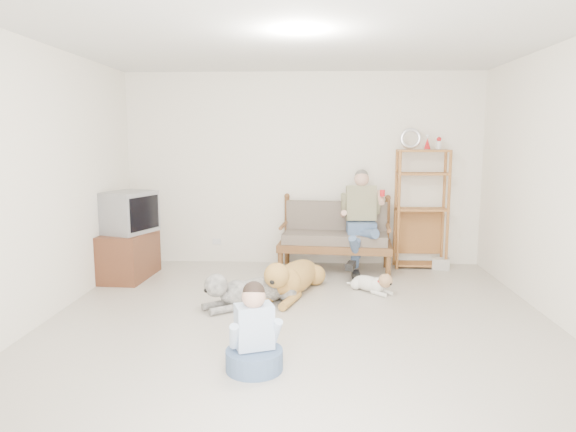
{
  "coord_description": "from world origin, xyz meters",
  "views": [
    {
      "loc": [
        0.1,
        -4.53,
        1.78
      ],
      "look_at": [
        -0.14,
        1.0,
        0.95
      ],
      "focal_mm": 32.0,
      "sensor_mm": 36.0,
      "label": 1
    }
  ],
  "objects_px": {
    "loveseat": "(335,235)",
    "tv_stand": "(129,255)",
    "golden_retriever": "(292,278)",
    "etagere": "(421,208)"
  },
  "relations": [
    {
      "from": "loveseat",
      "to": "tv_stand",
      "type": "relative_size",
      "value": 1.67
    },
    {
      "from": "loveseat",
      "to": "golden_retriever",
      "type": "bearing_deg",
      "value": -109.45
    },
    {
      "from": "etagere",
      "to": "tv_stand",
      "type": "distance_m",
      "value": 3.97
    },
    {
      "from": "etagere",
      "to": "tv_stand",
      "type": "xyz_separation_m",
      "value": [
        -3.86,
        -0.72,
        -0.54
      ]
    },
    {
      "from": "loveseat",
      "to": "golden_retriever",
      "type": "relative_size",
      "value": 1.01
    },
    {
      "from": "loveseat",
      "to": "etagere",
      "type": "distance_m",
      "value": 1.26
    },
    {
      "from": "tv_stand",
      "to": "golden_retriever",
      "type": "relative_size",
      "value": 0.6
    },
    {
      "from": "golden_retriever",
      "to": "tv_stand",
      "type": "bearing_deg",
      "value": -178.57
    },
    {
      "from": "etagere",
      "to": "tv_stand",
      "type": "height_order",
      "value": "etagere"
    },
    {
      "from": "tv_stand",
      "to": "loveseat",
      "type": "bearing_deg",
      "value": 15.21
    }
  ]
}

